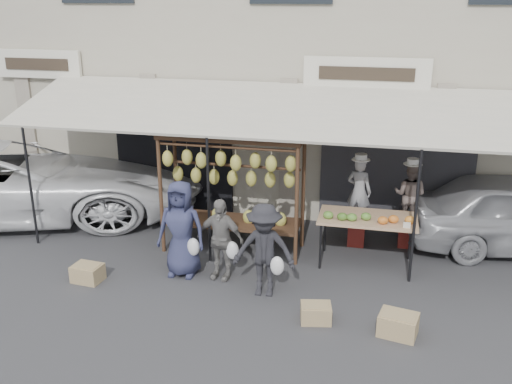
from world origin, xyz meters
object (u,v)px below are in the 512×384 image
vendor_left (359,191)px  vendor_right (410,195)px  customer_left (181,229)px  produce_table (368,219)px  customer_mid (220,239)px  crate_far (88,273)px  customer_right (264,250)px  crate_near_a (316,313)px  banana_rack (232,171)px  crate_near_b (398,325)px

vendor_left → vendor_right: (0.93, 0.14, -0.05)m
vendor_left → customer_left: bearing=51.3°
vendor_left → produce_table: bearing=121.6°
customer_mid → crate_far: 2.31m
vendor_left → vendor_right: bearing=-153.6°
vendor_right → customer_right: vendor_right is taller
customer_mid → customer_right: customer_right is taller
vendor_left → customer_mid: (-2.17, -1.87, -0.38)m
vendor_left → customer_mid: 2.89m
crate_near_a → customer_left: bearing=157.6°
banana_rack → produce_table: bearing=-2.3°
produce_table → vendor_right: 1.24m
customer_right → vendor_right: bearing=44.4°
crate_near_a → vendor_right: bearing=66.0°
crate_near_a → crate_far: bearing=174.2°
banana_rack → crate_near_b: 4.01m
produce_table → crate_far: 4.87m
customer_mid → crate_near_b: bearing=-12.1°
vendor_right → crate_near_a: size_ratio=2.84×
crate_far → banana_rack: bearing=40.2°
vendor_right → customer_right: size_ratio=0.82×
customer_mid → customer_right: bearing=-16.6°
customer_right → crate_near_b: customer_right is taller
vendor_left → crate_far: vendor_left is taller
produce_table → customer_left: bearing=-161.2°
produce_table → crate_far: size_ratio=3.55×
customer_mid → crate_far: size_ratio=2.97×
vendor_left → customer_right: bearing=77.4°
customer_left → customer_right: customer_left is taller
banana_rack → produce_table: (2.47, -0.10, -0.69)m
produce_table → vendor_left: 0.90m
banana_rack → customer_mid: 1.41m
banana_rack → vendor_right: size_ratio=2.06×
produce_table → customer_right: size_ratio=1.10×
vendor_left → crate_near_a: (-0.42, -2.89, -0.95)m
vendor_left → crate_near_b: vendor_left is taller
vendor_left → customer_right: size_ratio=0.84×
banana_rack → crate_far: banana_rack is taller
customer_left → crate_near_b: size_ratio=3.18×
vendor_left → customer_right: (-1.33, -2.27, -0.32)m
vendor_left → crate_far: (-4.32, -2.49, -0.94)m
produce_table → vendor_right: bearing=53.8°
customer_mid → crate_near_a: size_ratio=3.21×
vendor_left → crate_near_a: size_ratio=2.93×
customer_right → crate_near_b: bearing=-21.2°
customer_right → produce_table: bearing=40.3°
vendor_left → customer_mid: size_ratio=0.91×
banana_rack → crate_near_a: (1.84, -2.14, -1.43)m
crate_near_a → customer_right: bearing=145.8°
vendor_right → customer_left: customer_left is taller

